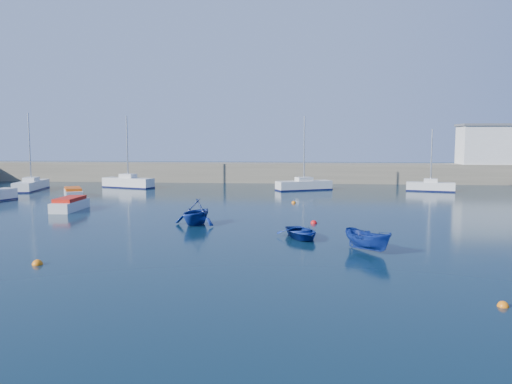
# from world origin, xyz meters

# --- Properties ---
(ground) EXTENTS (220.00, 220.00, 0.00)m
(ground) POSITION_xyz_m (0.00, 0.00, 0.00)
(ground) COLOR #0A202F
(ground) RESTS_ON ground
(back_wall) EXTENTS (96.00, 4.50, 2.60)m
(back_wall) POSITION_xyz_m (0.00, 46.00, 1.30)
(back_wall) COLOR #736B58
(back_wall) RESTS_ON ground
(harbor_office) EXTENTS (10.00, 4.00, 5.00)m
(harbor_office) POSITION_xyz_m (30.00, 46.00, 5.10)
(harbor_office) COLOR silver
(harbor_office) RESTS_ON back_wall
(sailboat_4) EXTENTS (3.00, 6.99, 8.86)m
(sailboat_4) POSITION_xyz_m (-27.08, 32.34, 0.60)
(sailboat_4) COLOR silver
(sailboat_4) RESTS_ON ground
(sailboat_5) EXTENTS (6.74, 3.81, 8.67)m
(sailboat_5) POSITION_xyz_m (-16.98, 36.38, 0.67)
(sailboat_5) COLOR silver
(sailboat_5) RESTS_ON ground
(sailboat_6) EXTENTS (6.66, 4.38, 8.55)m
(sailboat_6) POSITION_xyz_m (4.35, 35.33, 0.60)
(sailboat_6) COLOR silver
(sailboat_6) RESTS_ON ground
(sailboat_7) EXTENTS (5.41, 2.68, 7.01)m
(sailboat_7) POSITION_xyz_m (18.67, 35.30, 0.57)
(sailboat_7) COLOR silver
(sailboat_7) RESTS_ON ground
(motorboat_1) EXTENTS (1.68, 4.52, 1.10)m
(motorboat_1) POSITION_xyz_m (-15.10, 16.90, 0.52)
(motorboat_1) COLOR silver
(motorboat_1) RESTS_ON ground
(motorboat_2) EXTENTS (3.54, 4.66, 0.92)m
(motorboat_2) POSITION_xyz_m (-19.42, 26.68, 0.43)
(motorboat_2) COLOR silver
(motorboat_2) RESTS_ON ground
(dinghy_center) EXTENTS (3.40, 3.96, 0.69)m
(dinghy_center) POSITION_xyz_m (3.99, 6.75, 0.35)
(dinghy_center) COLOR navy
(dinghy_center) RESTS_ON ground
(dinghy_left) EXTENTS (3.82, 4.11, 1.77)m
(dinghy_left) POSITION_xyz_m (-3.21, 10.81, 0.89)
(dinghy_left) COLOR navy
(dinghy_left) RESTS_ON ground
(dinghy_right) EXTENTS (2.81, 3.07, 1.17)m
(dinghy_right) POSITION_xyz_m (7.45, 3.51, 0.59)
(dinghy_right) COLOR navy
(dinghy_right) RESTS_ON ground
(buoy_0) EXTENTS (0.49, 0.49, 0.49)m
(buoy_0) POSITION_xyz_m (-8.36, -0.65, 0.00)
(buoy_0) COLOR orange
(buoy_0) RESTS_ON ground
(buoy_1) EXTENTS (0.46, 0.46, 0.46)m
(buoy_1) POSITION_xyz_m (4.88, 12.12, 0.00)
(buoy_1) COLOR red
(buoy_1) RESTS_ON ground
(buoy_3) EXTENTS (0.41, 0.41, 0.41)m
(buoy_3) POSITION_xyz_m (3.33, 23.24, 0.00)
(buoy_3) COLOR orange
(buoy_3) RESTS_ON ground
(buoy_5) EXTENTS (0.40, 0.40, 0.40)m
(buoy_5) POSITION_xyz_m (11.03, -4.86, 0.00)
(buoy_5) COLOR orange
(buoy_5) RESTS_ON ground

